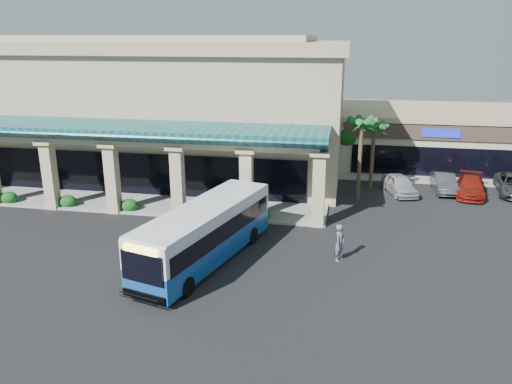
% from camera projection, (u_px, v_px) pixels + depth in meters
% --- Properties ---
extents(ground, '(110.00, 110.00, 0.00)m').
position_uv_depth(ground, '(201.00, 252.00, 27.26)').
color(ground, black).
extents(main_building, '(30.80, 14.80, 11.35)m').
position_uv_depth(main_building, '(161.00, 106.00, 41.97)').
color(main_building, tan).
rests_on(main_building, ground).
extents(arcade, '(30.00, 6.20, 5.70)m').
position_uv_depth(arcade, '(116.00, 165.00, 34.18)').
color(arcade, '#0D4852').
rests_on(arcade, ground).
extents(strip_mall, '(22.50, 12.50, 4.90)m').
position_uv_depth(strip_mall, '(463.00, 136.00, 45.92)').
color(strip_mall, beige).
rests_on(strip_mall, ground).
extents(palm_0, '(2.40, 2.40, 6.60)m').
position_uv_depth(palm_0, '(360.00, 155.00, 35.12)').
color(palm_0, '#185A24').
rests_on(palm_0, ground).
extents(palm_1, '(2.40, 2.40, 5.80)m').
position_uv_depth(palm_1, '(373.00, 152.00, 37.88)').
color(palm_1, '#185A24').
rests_on(palm_1, ground).
extents(broadleaf_tree, '(2.60, 2.60, 4.81)m').
position_uv_depth(broadleaf_tree, '(346.00, 144.00, 43.06)').
color(broadleaf_tree, '#104912').
rests_on(broadleaf_tree, ground).
extents(transit_bus, '(5.29, 11.12, 3.03)m').
position_uv_depth(transit_bus, '(206.00, 234.00, 25.77)').
color(transit_bus, '#154793').
rests_on(transit_bus, ground).
extents(pedestrian, '(0.72, 0.85, 1.99)m').
position_uv_depth(pedestrian, '(340.00, 243.00, 26.04)').
color(pedestrian, slate).
rests_on(pedestrian, ground).
extents(car_silver, '(2.77, 4.51, 1.43)m').
position_uv_depth(car_silver, '(400.00, 184.00, 37.21)').
color(car_silver, '#BABBC1').
rests_on(car_silver, ground).
extents(car_white, '(1.51, 4.24, 1.39)m').
position_uv_depth(car_white, '(444.00, 183.00, 37.72)').
color(car_white, '#34383B').
rests_on(car_white, ground).
extents(car_red, '(2.81, 5.03, 1.38)m').
position_uv_depth(car_red, '(471.00, 186.00, 36.79)').
color(car_red, maroon).
rests_on(car_red, ground).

